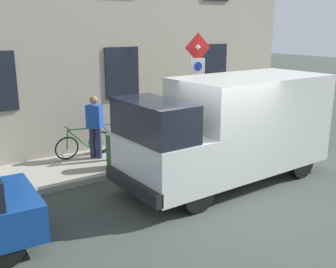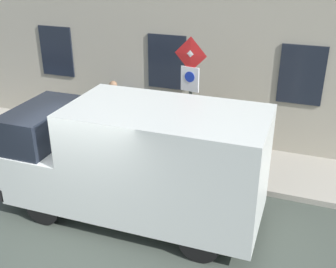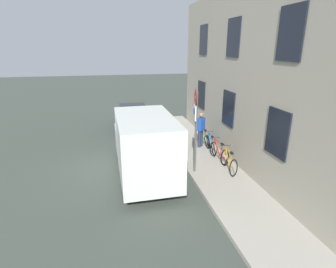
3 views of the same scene
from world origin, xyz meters
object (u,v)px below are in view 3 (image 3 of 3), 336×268
(bicycle_blue, at_px, (211,144))
(pedestrian, at_px, (201,129))
(parked_hatchback, at_px, (133,116))
(sign_post_stacked, at_px, (195,118))
(bicycle_orange, at_px, (229,161))
(delivery_van, at_px, (144,142))
(litter_bin, at_px, (181,140))
(bicycle_red, at_px, (219,152))
(bicycle_green, at_px, (204,138))

(bicycle_blue, distance_m, pedestrian, 0.99)
(parked_hatchback, xyz_separation_m, pedestrian, (2.92, -4.49, 0.34))
(sign_post_stacked, height_order, bicycle_orange, sign_post_stacked)
(sign_post_stacked, distance_m, pedestrian, 3.09)
(sign_post_stacked, bearing_deg, parked_hatchback, 104.03)
(parked_hatchback, distance_m, bicycle_blue, 6.16)
(delivery_van, height_order, bicycle_orange, delivery_van)
(bicycle_blue, bearing_deg, litter_bin, 67.96)
(parked_hatchback, bearing_deg, bicycle_red, -149.90)
(bicycle_orange, relative_size, bicycle_green, 1.00)
(litter_bin, bearing_deg, bicycle_red, -53.86)
(bicycle_red, height_order, pedestrian, pedestrian)
(pedestrian, bearing_deg, parked_hatchback, 172.24)
(litter_bin, bearing_deg, delivery_van, -134.83)
(delivery_van, distance_m, bicycle_green, 4.13)
(delivery_van, relative_size, bicycle_orange, 3.12)
(bicycle_green, relative_size, pedestrian, 1.00)
(delivery_van, height_order, parked_hatchback, delivery_van)
(bicycle_orange, xyz_separation_m, bicycle_green, (-0.00, 2.98, 0.00))
(delivery_van, relative_size, bicycle_green, 3.13)
(parked_hatchback, relative_size, bicycle_blue, 2.39)
(bicycle_blue, bearing_deg, delivery_van, 119.94)
(bicycle_orange, height_order, bicycle_green, same)
(sign_post_stacked, distance_m, bicycle_green, 3.60)
(bicycle_green, bearing_deg, delivery_van, 126.70)
(parked_hatchback, relative_size, pedestrian, 2.38)
(bicycle_blue, distance_m, bicycle_green, 0.99)
(bicycle_green, bearing_deg, pedestrian, 132.35)
(bicycle_green, height_order, pedestrian, pedestrian)
(bicycle_blue, bearing_deg, bicycle_red, -172.09)
(bicycle_green, bearing_deg, sign_post_stacked, 155.02)
(bicycle_red, bearing_deg, delivery_van, 91.56)
(bicycle_blue, height_order, litter_bin, litter_bin)
(sign_post_stacked, xyz_separation_m, delivery_van, (-1.91, 0.46, -0.98))
(delivery_van, distance_m, bicycle_red, 3.42)
(bicycle_orange, bearing_deg, pedestrian, 9.72)
(bicycle_red, bearing_deg, bicycle_blue, -4.37)
(bicycle_red, bearing_deg, pedestrian, 3.48)
(bicycle_red, relative_size, litter_bin, 1.91)
(delivery_van, height_order, bicycle_blue, delivery_van)
(bicycle_orange, relative_size, pedestrian, 1.00)
(bicycle_blue, bearing_deg, pedestrian, 25.26)
(delivery_van, distance_m, pedestrian, 3.73)
(bicycle_green, relative_size, litter_bin, 1.90)
(parked_hatchback, bearing_deg, litter_bin, -153.95)
(sign_post_stacked, height_order, litter_bin, sign_post_stacked)
(sign_post_stacked, relative_size, parked_hatchback, 0.79)
(bicycle_blue, bearing_deg, parked_hatchback, 38.93)
(sign_post_stacked, relative_size, bicycle_orange, 1.87)
(bicycle_orange, distance_m, bicycle_green, 2.98)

